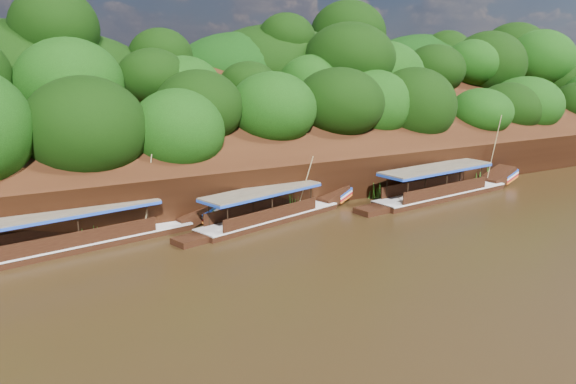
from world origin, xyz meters
The scene contains 6 objects.
ground centered at (0.00, 0.00, 0.00)m, with size 160.00×160.00×0.00m, color black.
riverbank centered at (-0.01, 22.73, 1.89)m, with size 120.00×30.06×19.40m.
boat_0 centered at (13.82, 7.04, 0.59)m, with size 16.25×3.95×6.93m.
boat_1 centered at (-1.57, 8.03, 0.54)m, with size 13.76×5.37×4.78m.
boat_2 centered at (-13.44, 8.83, 0.55)m, with size 15.65×4.52×5.56m.
reeds centered at (-3.23, 9.54, 0.90)m, with size 49.22×2.27×2.15m.
Camera 1 is at (-19.71, -25.11, 11.07)m, focal length 35.00 mm.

